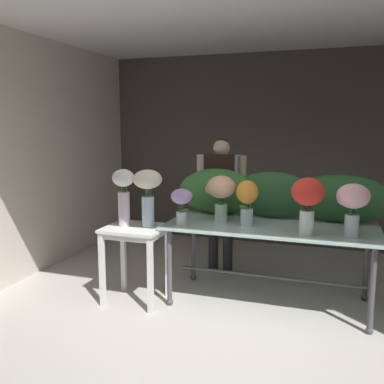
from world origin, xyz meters
The scene contains 15 objects.
ground_plane centered at (0.00, 1.90, 0.00)m, with size 8.35×8.35×0.00m, color beige.
wall_back centered at (0.00, 3.79, 1.45)m, with size 5.37×0.12×2.90m, color #4C4742.
wall_left centered at (-2.68, 1.90, 1.45)m, with size 0.12×3.91×2.90m, color beige.
ceiling_slab centered at (0.00, 1.90, 2.96)m, with size 5.49×3.91×0.12m, color silver.
display_table_glass centered at (0.26, 1.47, 0.71)m, with size 2.10×0.97×0.83m.
side_table_white centered at (-1.07, 1.08, 0.67)m, with size 0.61×0.54×0.80m.
florist centered at (-0.46, 2.22, 1.04)m, with size 0.62×0.24×1.67m.
foliage_backdrop centered at (0.25, 1.83, 1.08)m, with size 2.30×0.31×0.52m.
vase_scarlet_stock centered at (0.63, 1.18, 1.17)m, with size 0.30×0.30×0.54m.
vase_blush_hydrangea centered at (1.02, 1.25, 1.15)m, with size 0.29×0.29×0.49m.
vase_peach_tulips centered at (-0.26, 1.47, 1.14)m, with size 0.32×0.30×0.49m.
vase_lilac_freesia centered at (-0.59, 1.17, 1.07)m, with size 0.21×0.21×0.38m.
vase_sunset_peonies centered at (0.04, 1.37, 1.10)m, with size 0.22×0.22×0.47m.
vase_white_roses_tall centered at (-1.19, 1.08, 1.14)m, with size 0.22×0.22×0.59m.
vase_cream_lisianthus_tall centered at (-0.94, 1.14, 1.18)m, with size 0.30×0.30×0.59m.
Camera 1 is at (0.85, -2.75, 1.84)m, focal length 39.71 mm.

